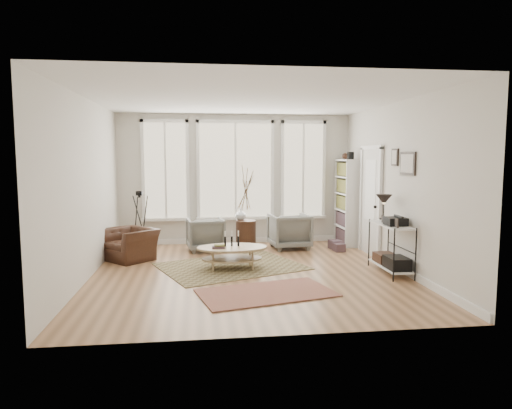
{
  "coord_description": "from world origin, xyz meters",
  "views": [
    {
      "loc": [
        -0.81,
        -7.52,
        1.97
      ],
      "look_at": [
        0.2,
        0.6,
        1.1
      ],
      "focal_mm": 32.0,
      "sensor_mm": 36.0,
      "label": 1
    }
  ],
  "objects": [
    {
      "name": "book_stack_near",
      "position": [
        2.05,
        1.76,
        0.09
      ],
      "size": [
        0.27,
        0.32,
        0.19
      ],
      "primitive_type": "cube",
      "rotation": [
        0.0,
        0.0,
        0.16
      ],
      "color": "brown",
      "rests_on": "ground"
    },
    {
      "name": "bay_window",
      "position": [
        0.0,
        2.71,
        1.61
      ],
      "size": [
        4.14,
        0.12,
        2.24
      ],
      "color": "tan",
      "rests_on": "ground"
    },
    {
      "name": "vase",
      "position": [
        0.05,
        2.01,
        0.75
      ],
      "size": [
        0.3,
        0.3,
        0.24
      ],
      "primitive_type": "imported",
      "rotation": [
        0.0,
        0.0,
        -0.37
      ],
      "color": "silver",
      "rests_on": "side_table"
    },
    {
      "name": "armchair_right",
      "position": [
        1.09,
        1.95,
        0.37
      ],
      "size": [
        0.88,
        0.9,
        0.75
      ],
      "primitive_type": "imported",
      "rotation": [
        0.0,
        0.0,
        3.24
      ],
      "color": "slate",
      "rests_on": "ground"
    },
    {
      "name": "book_stack_far",
      "position": [
        2.05,
        1.52,
        0.08
      ],
      "size": [
        0.23,
        0.28,
        0.17
      ],
      "primitive_type": "cube",
      "rotation": [
        0.0,
        0.0,
        0.1
      ],
      "color": "brown",
      "rests_on": "ground"
    },
    {
      "name": "coffee_table",
      "position": [
        -0.26,
        0.33,
        0.3
      ],
      "size": [
        1.23,
        0.78,
        0.56
      ],
      "color": "tan",
      "rests_on": "ground"
    },
    {
      "name": "wall_art",
      "position": [
        2.58,
        -0.27,
        1.88
      ],
      "size": [
        0.04,
        0.88,
        0.44
      ],
      "color": "black",
      "rests_on": "ground"
    },
    {
      "name": "low_shelf",
      "position": [
        2.38,
        -0.3,
        0.51
      ],
      "size": [
        0.38,
        1.08,
        1.3
      ],
      "color": "white",
      "rests_on": "ground"
    },
    {
      "name": "room",
      "position": [
        0.02,
        0.03,
        1.43
      ],
      "size": [
        5.5,
        5.54,
        2.9
      ],
      "color": "#A67850",
      "rests_on": "ground"
    },
    {
      "name": "rug_main",
      "position": [
        -0.27,
        0.47,
        0.01
      ],
      "size": [
        2.88,
        2.55,
        0.01
      ],
      "primitive_type": "cube",
      "rotation": [
        0.0,
        0.0,
        0.38
      ],
      "color": "brown",
      "rests_on": "ground"
    },
    {
      "name": "bookcase",
      "position": [
        2.44,
        2.23,
        0.96
      ],
      "size": [
        0.31,
        0.85,
        2.06
      ],
      "color": "white",
      "rests_on": "ground"
    },
    {
      "name": "side_table",
      "position": [
        0.15,
        1.88,
        0.85
      ],
      "size": [
        0.42,
        0.42,
        1.77
      ],
      "color": "#391E13",
      "rests_on": "ground"
    },
    {
      "name": "door",
      "position": [
        2.57,
        1.15,
        1.12
      ],
      "size": [
        0.09,
        1.06,
        2.22
      ],
      "color": "silver",
      "rests_on": "ground"
    },
    {
      "name": "accent_chair",
      "position": [
        -2.15,
        1.27,
        0.3
      ],
      "size": [
        1.22,
        1.21,
        0.6
      ],
      "primitive_type": "imported",
      "rotation": [
        0.0,
        0.0,
        -0.8
      ],
      "color": "#391E13",
      "rests_on": "ground"
    },
    {
      "name": "armchair_left",
      "position": [
        -0.7,
        1.96,
        0.34
      ],
      "size": [
        0.83,
        0.85,
        0.69
      ],
      "primitive_type": "imported",
      "rotation": [
        0.0,
        0.0,
        3.27
      ],
      "color": "slate",
      "rests_on": "ground"
    },
    {
      "name": "rug_runner",
      "position": [
        0.13,
        -1.19,
        0.01
      ],
      "size": [
        2.1,
        1.49,
        0.01
      ],
      "primitive_type": "cube",
      "rotation": [
        0.0,
        0.0,
        0.25
      ],
      "color": "maroon",
      "rests_on": "ground"
    },
    {
      "name": "tripod_camera",
      "position": [
        -2.04,
        2.03,
        0.58
      ],
      "size": [
        0.44,
        0.44,
        1.26
      ],
      "color": "black",
      "rests_on": "ground"
    }
  ]
}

